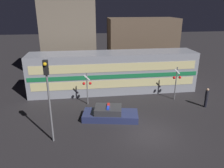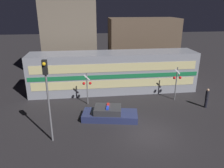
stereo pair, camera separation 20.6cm
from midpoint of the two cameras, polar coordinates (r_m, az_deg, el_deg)
The scene contains 9 objects.
ground_plane at distance 16.40m, azimuth 9.21°, elevation -12.81°, with size 120.00×120.00×0.00m, color #262326.
train at distance 23.16m, azimuth 0.06°, elevation 3.14°, with size 17.37×3.14×4.20m.
police_car at distance 17.96m, azimuth -0.90°, elevation -7.84°, with size 4.70×2.57×1.18m.
pedestrian at distance 21.44m, azimuth 23.19°, elevation -3.26°, with size 0.31×0.31×1.83m.
crossing_signal_near at distance 21.74m, azimuth 16.20°, elevation 0.92°, with size 0.83×0.31×3.30m.
crossing_signal_far at distance 20.02m, azimuth -6.81°, elevation -0.51°, with size 0.83×0.31×3.02m.
traffic_light_corner at distance 14.26m, azimuth -16.83°, elevation -0.78°, with size 0.30×0.46×5.69m.
building_left at distance 28.17m, azimuth -11.38°, elevation 12.58°, with size 6.41×4.55×10.73m.
building_center at distance 29.99m, azimuth 7.55°, elevation 9.83°, with size 8.90×4.19×7.22m.
Camera 1 is at (-4.46, -13.11, 8.81)m, focal length 35.00 mm.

